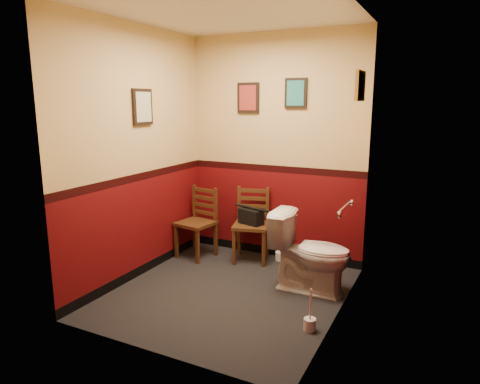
# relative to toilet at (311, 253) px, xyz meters

# --- Properties ---
(floor) EXTENTS (2.20, 2.40, 0.00)m
(floor) POSITION_rel_toilet_xyz_m (-0.72, -0.42, -0.40)
(floor) COLOR black
(floor) RESTS_ON ground
(ceiling) EXTENTS (2.20, 2.40, 0.00)m
(ceiling) POSITION_rel_toilet_xyz_m (-0.72, -0.42, 2.30)
(ceiling) COLOR silver
(ceiling) RESTS_ON ground
(wall_back) EXTENTS (2.20, 0.00, 2.70)m
(wall_back) POSITION_rel_toilet_xyz_m (-0.72, 0.78, 0.95)
(wall_back) COLOR #51090C
(wall_back) RESTS_ON ground
(wall_front) EXTENTS (2.20, 0.00, 2.70)m
(wall_front) POSITION_rel_toilet_xyz_m (-0.72, -1.62, 0.95)
(wall_front) COLOR #51090C
(wall_front) RESTS_ON ground
(wall_left) EXTENTS (0.00, 2.40, 2.70)m
(wall_left) POSITION_rel_toilet_xyz_m (-1.82, -0.42, 0.95)
(wall_left) COLOR #51090C
(wall_left) RESTS_ON ground
(wall_right) EXTENTS (0.00, 2.40, 2.70)m
(wall_right) POSITION_rel_toilet_xyz_m (0.38, -0.42, 0.95)
(wall_right) COLOR #51090C
(wall_right) RESTS_ON ground
(grab_bar) EXTENTS (0.05, 0.56, 0.06)m
(grab_bar) POSITION_rel_toilet_xyz_m (0.35, -0.17, 0.55)
(grab_bar) COLOR silver
(grab_bar) RESTS_ON wall_right
(framed_print_back_a) EXTENTS (0.28, 0.04, 0.36)m
(framed_print_back_a) POSITION_rel_toilet_xyz_m (-1.07, 0.76, 1.55)
(framed_print_back_a) COLOR black
(framed_print_back_a) RESTS_ON wall_back
(framed_print_back_b) EXTENTS (0.26, 0.04, 0.34)m
(framed_print_back_b) POSITION_rel_toilet_xyz_m (-0.47, 0.76, 1.60)
(framed_print_back_b) COLOR black
(framed_print_back_b) RESTS_ON wall_back
(framed_print_left) EXTENTS (0.04, 0.30, 0.38)m
(framed_print_left) POSITION_rel_toilet_xyz_m (-1.80, -0.32, 1.45)
(framed_print_left) COLOR black
(framed_print_left) RESTS_ON wall_left
(framed_print_right) EXTENTS (0.04, 0.34, 0.28)m
(framed_print_right) POSITION_rel_toilet_xyz_m (0.36, 0.18, 1.65)
(framed_print_right) COLOR olive
(framed_print_right) RESTS_ON wall_right
(toilet) EXTENTS (0.83, 0.47, 0.80)m
(toilet) POSITION_rel_toilet_xyz_m (0.00, 0.00, 0.00)
(toilet) COLOR white
(toilet) RESTS_ON floor
(toilet_brush) EXTENTS (0.10, 0.10, 0.38)m
(toilet_brush) POSITION_rel_toilet_xyz_m (0.24, -0.77, -0.34)
(toilet_brush) COLOR silver
(toilet_brush) RESTS_ON floor
(chair_left) EXTENTS (0.46, 0.46, 0.87)m
(chair_left) POSITION_rel_toilet_xyz_m (-1.56, 0.35, 0.03)
(chair_left) COLOR #412613
(chair_left) RESTS_ON floor
(chair_right) EXTENTS (0.51, 0.51, 0.88)m
(chair_right) POSITION_rel_toilet_xyz_m (-0.91, 0.54, 0.04)
(chair_right) COLOR #412613
(chair_right) RESTS_ON floor
(handbag) EXTENTS (0.32, 0.22, 0.21)m
(handbag) POSITION_rel_toilet_xyz_m (-0.90, 0.50, 0.15)
(handbag) COLOR black
(handbag) RESTS_ON chair_right
(tp_stack) EXTENTS (0.25, 0.15, 0.43)m
(tp_stack) POSITION_rel_toilet_xyz_m (-0.52, 0.65, -0.22)
(tp_stack) COLOR silver
(tp_stack) RESTS_ON floor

